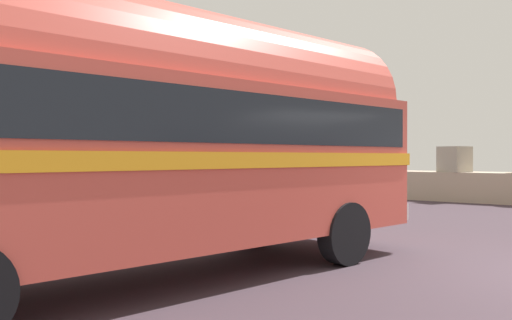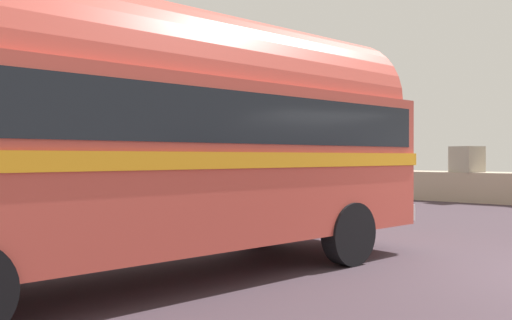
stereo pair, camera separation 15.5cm
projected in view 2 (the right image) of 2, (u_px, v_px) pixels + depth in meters
The scene contains 1 object.
vintage_coach at pixel (161, 129), 6.80m from camera, with size 4.09×8.89×3.70m.
Camera 2 is at (0.67, -7.90, 1.67)m, focal length 35.39 mm.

